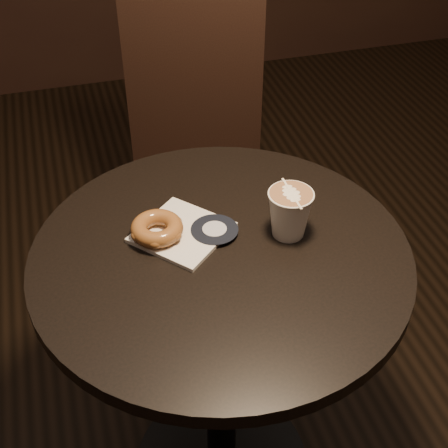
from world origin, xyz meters
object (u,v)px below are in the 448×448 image
object	(u,v)px
pastry_bag	(182,232)
latte_cup	(289,214)
cafe_table	(221,323)
chair	(194,148)
doughnut	(157,228)

from	to	relation	value
pastry_bag	latte_cup	distance (m)	0.20
cafe_table	chair	xyz separation A→B (m)	(0.11, 0.67, -0.01)
cafe_table	doughnut	distance (m)	0.25
chair	doughnut	bearing A→B (deg)	-92.83
chair	latte_cup	bearing A→B (deg)	-71.08
pastry_bag	chair	bearing A→B (deg)	32.77
chair	pastry_bag	world-z (taller)	chair
latte_cup	pastry_bag	bearing A→B (deg)	164.50
chair	latte_cup	distance (m)	0.70
chair	doughnut	world-z (taller)	chair
chair	cafe_table	bearing A→B (deg)	-82.63
cafe_table	chair	size ratio (longest dim) A/B	0.77
pastry_bag	doughnut	size ratio (longest dim) A/B	1.56
chair	doughnut	xyz separation A→B (m)	(-0.21, -0.60, 0.23)
latte_cup	chair	bearing A→B (deg)	92.18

